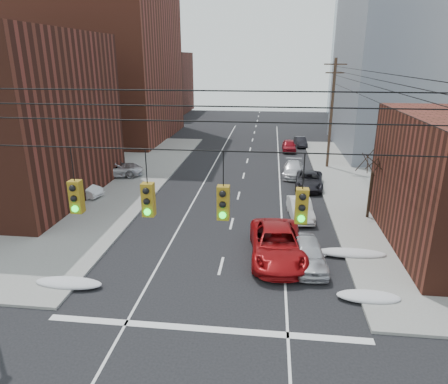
% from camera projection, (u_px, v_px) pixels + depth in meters
% --- Properties ---
extents(building_brick_tall, '(24.00, 20.00, 30.00)m').
position_uv_depth(building_brick_tall, '(78.00, 26.00, 53.95)').
color(building_brick_tall, brown).
rests_on(building_brick_tall, ground).
extents(building_brick_far, '(22.00, 18.00, 12.00)m').
position_uv_depth(building_brick_far, '(132.00, 83.00, 81.51)').
color(building_brick_far, '#482015').
rests_on(building_brick_far, ground).
extents(building_office, '(22.00, 20.00, 25.00)m').
position_uv_depth(building_office, '(444.00, 44.00, 45.92)').
color(building_office, gray).
rests_on(building_office, ground).
extents(building_glass, '(20.00, 18.00, 22.00)m').
position_uv_depth(building_glass, '(395.00, 58.00, 70.64)').
color(building_glass, gray).
rests_on(building_glass, ground).
extents(utility_pole_far, '(2.20, 0.28, 11.00)m').
position_uv_depth(utility_pole_far, '(331.00, 112.00, 40.15)').
color(utility_pole_far, '#473323').
rests_on(utility_pole_far, ground).
extents(traffic_signals, '(17.00, 0.42, 2.02)m').
position_uv_depth(traffic_signals, '(185.00, 199.00, 11.43)').
color(traffic_signals, black).
rests_on(traffic_signals, ground).
extents(bare_tree, '(2.09, 2.20, 4.93)m').
position_uv_depth(bare_tree, '(370.00, 188.00, 27.96)').
color(bare_tree, black).
rests_on(bare_tree, ground).
extents(snow_nw, '(3.50, 1.08, 0.42)m').
position_uv_depth(snow_nw, '(69.00, 283.00, 20.16)').
color(snow_nw, silver).
rests_on(snow_nw, ground).
extents(snow_ne, '(3.00, 1.08, 0.42)m').
position_uv_depth(snow_ne, '(368.00, 297.00, 19.00)').
color(snow_ne, silver).
rests_on(snow_ne, ground).
extents(snow_east_far, '(4.00, 1.08, 0.42)m').
position_uv_depth(snow_east_far, '(351.00, 253.00, 23.23)').
color(snow_east_far, silver).
rests_on(snow_east_far, ground).
extents(red_pickup, '(3.43, 6.64, 1.79)m').
position_uv_depth(red_pickup, '(277.00, 244.00, 22.82)').
color(red_pickup, '#9A0E11').
rests_on(red_pickup, ground).
extents(parked_car_a, '(2.08, 4.50, 1.49)m').
position_uv_depth(parked_car_a, '(309.00, 254.00, 21.98)').
color(parked_car_a, silver).
rests_on(parked_car_a, ground).
extents(parked_car_b, '(1.87, 4.34, 1.39)m').
position_uv_depth(parked_car_b, '(300.00, 209.00, 28.68)').
color(parked_car_b, silver).
rests_on(parked_car_b, ground).
extents(parked_car_c, '(2.75, 5.21, 1.40)m').
position_uv_depth(parked_car_c, '(309.00, 180.00, 35.28)').
color(parked_car_c, black).
rests_on(parked_car_c, ground).
extents(parked_car_d, '(2.25, 4.82, 1.36)m').
position_uv_depth(parked_car_d, '(293.00, 169.00, 38.87)').
color(parked_car_d, silver).
rests_on(parked_car_d, ground).
extents(parked_car_e, '(1.65, 4.06, 1.38)m').
position_uv_depth(parked_car_e, '(289.00, 146.00, 49.17)').
color(parked_car_e, maroon).
rests_on(parked_car_e, ground).
extents(parked_car_f, '(1.65, 3.81, 1.22)m').
position_uv_depth(parked_car_f, '(300.00, 142.00, 51.91)').
color(parked_car_f, black).
rests_on(parked_car_f, ground).
extents(lot_car_a, '(4.18, 2.36, 1.30)m').
position_uv_depth(lot_car_a, '(79.00, 189.00, 32.76)').
color(lot_car_a, silver).
rests_on(lot_car_a, sidewalk_nw).
extents(lot_car_b, '(5.75, 3.74, 1.47)m').
position_uv_depth(lot_car_b, '(115.00, 169.00, 38.29)').
color(lot_car_b, silver).
rests_on(lot_car_b, sidewalk_nw).
extents(lot_car_c, '(4.67, 2.23, 1.31)m').
position_uv_depth(lot_car_c, '(4.00, 201.00, 29.91)').
color(lot_car_c, black).
rests_on(lot_car_c, sidewalk_nw).
extents(lot_car_d, '(4.36, 3.13, 1.38)m').
position_uv_depth(lot_car_d, '(53.00, 171.00, 37.59)').
color(lot_car_d, silver).
rests_on(lot_car_d, sidewalk_nw).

